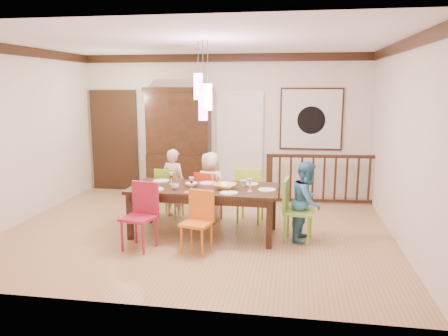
# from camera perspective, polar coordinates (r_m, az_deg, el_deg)

# --- Properties ---
(floor) EXTENTS (6.00, 6.00, 0.00)m
(floor) POSITION_cam_1_polar(r_m,az_deg,el_deg) (7.06, -3.37, -8.00)
(floor) COLOR #A4794F
(floor) RESTS_ON ground
(ceiling) EXTENTS (6.00, 6.00, 0.00)m
(ceiling) POSITION_cam_1_polar(r_m,az_deg,el_deg) (6.72, -3.65, 16.13)
(ceiling) COLOR white
(ceiling) RESTS_ON wall_back
(wall_back) EXTENTS (6.00, 0.00, 6.00)m
(wall_back) POSITION_cam_1_polar(r_m,az_deg,el_deg) (9.18, -0.07, 5.62)
(wall_back) COLOR silver
(wall_back) RESTS_ON floor
(wall_left) EXTENTS (0.00, 5.00, 5.00)m
(wall_left) POSITION_cam_1_polar(r_m,az_deg,el_deg) (7.95, -25.15, 3.83)
(wall_left) COLOR silver
(wall_left) RESTS_ON floor
(wall_right) EXTENTS (0.00, 5.00, 5.00)m
(wall_right) POSITION_cam_1_polar(r_m,az_deg,el_deg) (6.75, 22.23, 3.00)
(wall_right) COLOR silver
(wall_right) RESTS_ON floor
(crown_molding) EXTENTS (6.00, 5.00, 0.16)m
(crown_molding) POSITION_cam_1_polar(r_m,az_deg,el_deg) (6.71, -3.64, 15.45)
(crown_molding) COLOR black
(crown_molding) RESTS_ON wall_back
(panel_door) EXTENTS (1.04, 0.07, 2.24)m
(panel_door) POSITION_cam_1_polar(r_m,az_deg,el_deg) (9.85, -14.05, 3.31)
(panel_door) COLOR black
(panel_door) RESTS_ON wall_back
(white_doorway) EXTENTS (0.97, 0.05, 2.22)m
(white_doorway) POSITION_cam_1_polar(r_m,az_deg,el_deg) (9.14, 2.07, 3.07)
(white_doorway) COLOR silver
(white_doorway) RESTS_ON wall_back
(painting) EXTENTS (1.25, 0.06, 1.25)m
(painting) POSITION_cam_1_polar(r_m,az_deg,el_deg) (9.02, 11.32, 6.28)
(painting) COLOR black
(painting) RESTS_ON wall_back
(pendant_cluster) EXTENTS (0.27, 0.21, 1.14)m
(pendant_cluster) POSITION_cam_1_polar(r_m,az_deg,el_deg) (6.46, -2.75, 9.31)
(pendant_cluster) COLOR #FF4CC4
(pendant_cluster) RESTS_ON ceiling
(dining_table) EXTENTS (2.24, 1.05, 0.75)m
(dining_table) POSITION_cam_1_polar(r_m,az_deg,el_deg) (6.65, -2.64, -3.15)
(dining_table) COLOR black
(dining_table) RESTS_ON floor
(chair_far_left) EXTENTS (0.45, 0.45, 0.88)m
(chair_far_left) POSITION_cam_1_polar(r_m,az_deg,el_deg) (7.62, -7.05, -2.73)
(chair_far_left) COLOR #86B625
(chair_far_left) RESTS_ON floor
(chair_far_mid) EXTENTS (0.47, 0.47, 0.86)m
(chair_far_mid) POSITION_cam_1_polar(r_m,az_deg,el_deg) (7.35, -1.95, -3.24)
(chair_far_mid) COLOR red
(chair_far_mid) RESTS_ON floor
(chair_far_right) EXTENTS (0.48, 0.48, 0.95)m
(chair_far_right) POSITION_cam_1_polar(r_m,az_deg,el_deg) (7.28, 3.47, -2.96)
(chair_far_right) COLOR #97C126
(chair_far_right) RESTS_ON floor
(chair_near_left) EXTENTS (0.50, 0.50, 0.93)m
(chair_near_left) POSITION_cam_1_polar(r_m,az_deg,el_deg) (6.20, -11.11, -5.70)
(chair_near_left) COLOR #A11834
(chair_near_left) RESTS_ON floor
(chair_near_mid) EXTENTS (0.45, 0.45, 0.84)m
(chair_near_mid) POSITION_cam_1_polar(r_m,az_deg,el_deg) (6.00, -3.63, -6.57)
(chair_near_mid) COLOR orange
(chair_near_mid) RESTS_ON floor
(chair_end_right) EXTENTS (0.47, 0.47, 0.92)m
(chair_end_right) POSITION_cam_1_polar(r_m,az_deg,el_deg) (6.48, 9.71, -4.96)
(chair_end_right) COLOR #78BA38
(chair_end_right) RESTS_ON floor
(china_hutch) EXTENTS (1.41, 0.46, 2.23)m
(china_hutch) POSITION_cam_1_polar(r_m,az_deg,el_deg) (9.21, -5.92, 3.52)
(china_hutch) COLOR black
(china_hutch) RESTS_ON floor
(balustrade) EXTENTS (2.24, 0.24, 0.96)m
(balustrade) POSITION_cam_1_polar(r_m,az_deg,el_deg) (8.68, 12.93, -1.29)
(balustrade) COLOR black
(balustrade) RESTS_ON floor
(person_far_left) EXTENTS (0.50, 0.39, 1.20)m
(person_far_left) POSITION_cam_1_polar(r_m,az_deg,el_deg) (7.62, -6.59, -1.97)
(person_far_left) COLOR #FFC2C3
(person_far_left) RESTS_ON floor
(person_far_mid) EXTENTS (0.65, 0.52, 1.16)m
(person_far_mid) POSITION_cam_1_polar(r_m,az_deg,el_deg) (7.44, -1.81, -2.35)
(person_far_mid) COLOR beige
(person_far_mid) RESTS_ON floor
(person_end_right) EXTENTS (0.59, 0.68, 1.18)m
(person_end_right) POSITION_cam_1_polar(r_m,az_deg,el_deg) (6.54, 10.75, -4.28)
(person_end_right) COLOR teal
(person_end_right) RESTS_ON floor
(serving_bowl) EXTENTS (0.36, 0.36, 0.08)m
(serving_bowl) POSITION_cam_1_polar(r_m,az_deg,el_deg) (6.48, 0.14, -2.41)
(serving_bowl) COLOR gold
(serving_bowl) RESTS_ON dining_table
(small_bowl) EXTENTS (0.25, 0.25, 0.06)m
(small_bowl) POSITION_cam_1_polar(r_m,az_deg,el_deg) (6.67, -4.26, -2.17)
(small_bowl) COLOR white
(small_bowl) RESTS_ON dining_table
(cup_left) EXTENTS (0.12, 0.12, 0.09)m
(cup_left) POSITION_cam_1_polar(r_m,az_deg,el_deg) (6.50, -6.42, -2.42)
(cup_left) COLOR silver
(cup_left) RESTS_ON dining_table
(cup_right) EXTENTS (0.13, 0.13, 0.10)m
(cup_right) POSITION_cam_1_polar(r_m,az_deg,el_deg) (6.64, 2.57, -2.02)
(cup_right) COLOR silver
(cup_right) RESTS_ON dining_table
(plate_far_left) EXTENTS (0.26, 0.26, 0.01)m
(plate_far_left) POSITION_cam_1_polar(r_m,az_deg,el_deg) (7.09, -8.21, -1.65)
(plate_far_left) COLOR white
(plate_far_left) RESTS_ON dining_table
(plate_far_mid) EXTENTS (0.26, 0.26, 0.01)m
(plate_far_mid) POSITION_cam_1_polar(r_m,az_deg,el_deg) (6.86, -2.13, -1.97)
(plate_far_mid) COLOR white
(plate_far_mid) RESTS_ON dining_table
(plate_far_right) EXTENTS (0.26, 0.26, 0.01)m
(plate_far_right) POSITION_cam_1_polar(r_m,az_deg,el_deg) (6.80, 3.40, -2.09)
(plate_far_right) COLOR white
(plate_far_right) RESTS_ON dining_table
(plate_near_left) EXTENTS (0.26, 0.26, 0.01)m
(plate_near_left) POSITION_cam_1_polar(r_m,az_deg,el_deg) (6.53, -9.03, -2.75)
(plate_near_left) COLOR white
(plate_near_left) RESTS_ON dining_table
(plate_near_mid) EXTENTS (0.26, 0.26, 0.01)m
(plate_near_mid) POSITION_cam_1_polar(r_m,az_deg,el_deg) (6.23, 0.63, -3.27)
(plate_near_mid) COLOR white
(plate_near_mid) RESTS_ON dining_table
(plate_end_right) EXTENTS (0.26, 0.26, 0.01)m
(plate_end_right) POSITION_cam_1_polar(r_m,az_deg,el_deg) (6.45, 5.63, -2.84)
(plate_end_right) COLOR white
(plate_end_right) RESTS_ON dining_table
(wine_glass_a) EXTENTS (0.08, 0.08, 0.19)m
(wine_glass_a) POSITION_cam_1_polar(r_m,az_deg,el_deg) (6.83, -6.88, -1.35)
(wine_glass_a) COLOR #590C19
(wine_glass_a) RESTS_ON dining_table
(wine_glass_b) EXTENTS (0.08, 0.08, 0.19)m
(wine_glass_b) POSITION_cam_1_polar(r_m,az_deg,el_deg) (6.78, -1.49, -1.36)
(wine_glass_b) COLOR silver
(wine_glass_b) RESTS_ON dining_table
(wine_glass_c) EXTENTS (0.08, 0.08, 0.19)m
(wine_glass_c) POSITION_cam_1_polar(r_m,az_deg,el_deg) (6.43, -4.26, -2.05)
(wine_glass_c) COLOR #590C19
(wine_glass_c) RESTS_ON dining_table
(wine_glass_d) EXTENTS (0.08, 0.08, 0.19)m
(wine_glass_d) POSITION_cam_1_polar(r_m,az_deg,el_deg) (6.35, 3.42, -2.21)
(wine_glass_d) COLOR silver
(wine_glass_d) RESTS_ON dining_table
(napkin) EXTENTS (0.18, 0.14, 0.01)m
(napkin) POSITION_cam_1_polar(r_m,az_deg,el_deg) (6.27, -4.34, -3.21)
(napkin) COLOR #D83359
(napkin) RESTS_ON dining_table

